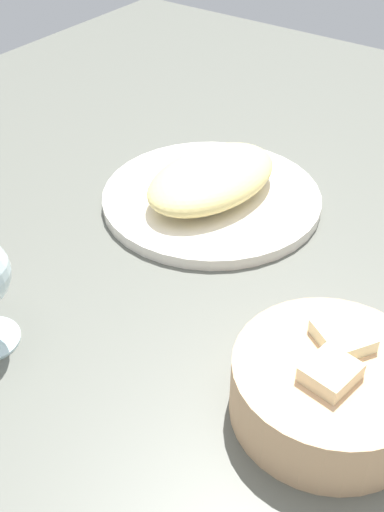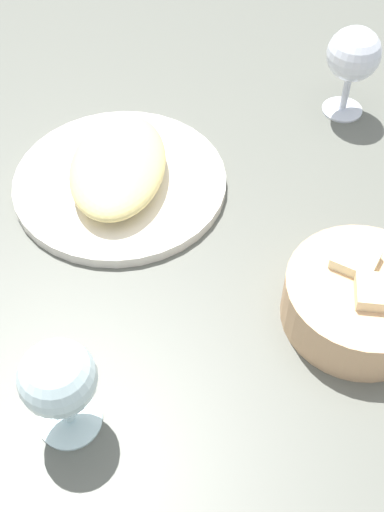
{
  "view_description": "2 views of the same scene",
  "coord_description": "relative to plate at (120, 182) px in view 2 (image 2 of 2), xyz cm",
  "views": [
    {
      "loc": [
        49.69,
        28.43,
        44.88
      ],
      "look_at": [
        7.67,
        -1.78,
        4.68
      ],
      "focal_mm": 45.86,
      "sensor_mm": 36.0,
      "label": 1
    },
    {
      "loc": [
        54.54,
        -2.79,
        60.22
      ],
      "look_at": [
        7.82,
        -1.02,
        3.93
      ],
      "focal_mm": 46.91,
      "sensor_mm": 36.0,
      "label": 2
    }
  ],
  "objects": [
    {
      "name": "ground_plane",
      "position": [
        7.41,
        9.63,
        -1.7
      ],
      "size": [
        140.0,
        140.0,
        2.0
      ],
      "primitive_type": "cube",
      "color": "#595B53"
    },
    {
      "name": "wine_glass_far",
      "position": [
        -14.32,
        31.22,
        8.09
      ],
      "size": [
        7.3,
        7.3,
        12.94
      ],
      "color": "silver",
      "rests_on": "ground_plane"
    },
    {
      "name": "lettuce_garnish",
      "position": [
        -5.86,
        -2.65,
        1.3
      ],
      "size": [
        3.62,
        3.62,
        1.21
      ],
      "primitive_type": "cone",
      "color": "#3A8729",
      "rests_on": "plate"
    },
    {
      "name": "wine_glass_near",
      "position": [
        32.36,
        -3.85,
        7.08
      ],
      "size": [
        7.13,
        7.13,
        11.88
      ],
      "color": "silver",
      "rests_on": "ground_plane"
    },
    {
      "name": "plate",
      "position": [
        0.0,
        0.0,
        0.0
      ],
      "size": [
        27.06,
        27.06,
        1.4
      ],
      "primitive_type": "cylinder",
      "color": "silver",
      "rests_on": "ground_plane"
    },
    {
      "name": "omelette",
      "position": [
        0.0,
        0.0,
        2.94
      ],
      "size": [
        20.25,
        13.87,
        4.48
      ],
      "primitive_type": "ellipsoid",
      "rotation": [
        0.0,
        0.0,
        -0.11
      ],
      "color": "#E4CF7E",
      "rests_on": "plate"
    },
    {
      "name": "bread_basket",
      "position": [
        21.04,
        26.25,
        2.32
      ],
      "size": [
        16.51,
        16.51,
        7.14
      ],
      "color": "tan",
      "rests_on": "ground_plane"
    }
  ]
}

